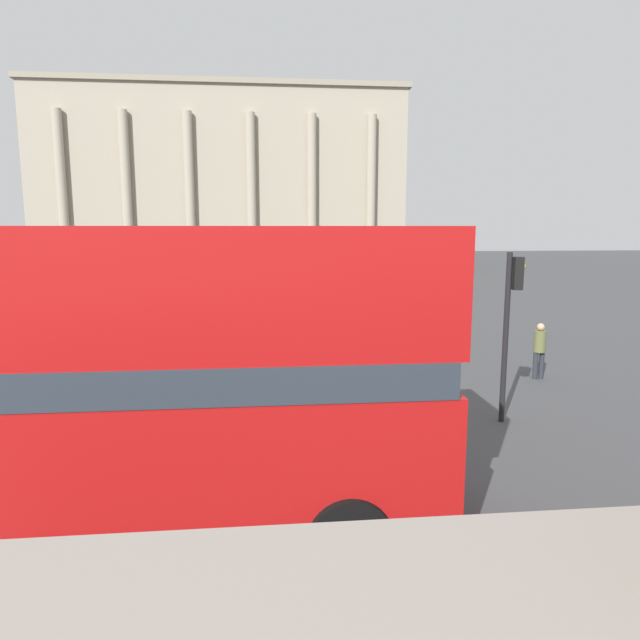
{
  "coord_description": "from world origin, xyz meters",
  "views": [
    {
      "loc": [
        -1.06,
        -2.13,
        4.24
      ],
      "look_at": [
        0.79,
        15.77,
        1.32
      ],
      "focal_mm": 32.0,
      "sensor_mm": 36.0,
      "label": 1
    }
  ],
  "objects_px": {
    "traffic_light_far": "(285,263)",
    "pedestrian_white": "(172,283)",
    "traffic_light_near": "(510,312)",
    "pedestrian_red": "(85,314)",
    "traffic_light_mid": "(144,296)",
    "car_black": "(181,295)",
    "plaza_building_left": "(224,182)",
    "pedestrian_olive": "(540,347)",
    "double_decker_bus": "(20,374)"
  },
  "relations": [
    {
      "from": "traffic_light_near",
      "to": "pedestrian_olive",
      "type": "distance_m",
      "value": 4.44
    },
    {
      "from": "traffic_light_near",
      "to": "traffic_light_mid",
      "type": "height_order",
      "value": "traffic_light_near"
    },
    {
      "from": "traffic_light_far",
      "to": "pedestrian_white",
      "type": "bearing_deg",
      "value": 125.67
    },
    {
      "from": "traffic_light_far",
      "to": "pedestrian_red",
      "type": "bearing_deg",
      "value": -158.39
    },
    {
      "from": "car_black",
      "to": "pedestrian_olive",
      "type": "height_order",
      "value": "pedestrian_olive"
    },
    {
      "from": "traffic_light_far",
      "to": "pedestrian_red",
      "type": "distance_m",
      "value": 8.73
    },
    {
      "from": "car_black",
      "to": "pedestrian_red",
      "type": "bearing_deg",
      "value": -54.39
    },
    {
      "from": "plaza_building_left",
      "to": "pedestrian_red",
      "type": "height_order",
      "value": "plaza_building_left"
    },
    {
      "from": "pedestrian_white",
      "to": "traffic_light_mid",
      "type": "bearing_deg",
      "value": 128.74
    },
    {
      "from": "double_decker_bus",
      "to": "pedestrian_red",
      "type": "xyz_separation_m",
      "value": [
        -3.74,
        15.35,
        -1.45
      ]
    },
    {
      "from": "pedestrian_olive",
      "to": "double_decker_bus",
      "type": "bearing_deg",
      "value": 162.58
    },
    {
      "from": "plaza_building_left",
      "to": "pedestrian_red",
      "type": "xyz_separation_m",
      "value": [
        -3.2,
        -38.44,
        -8.03
      ]
    },
    {
      "from": "traffic_light_mid",
      "to": "pedestrian_red",
      "type": "bearing_deg",
      "value": 120.82
    },
    {
      "from": "traffic_light_near",
      "to": "double_decker_bus",
      "type": "bearing_deg",
      "value": -153.96
    },
    {
      "from": "traffic_light_far",
      "to": "pedestrian_red",
      "type": "xyz_separation_m",
      "value": [
        -7.95,
        -3.15,
        -1.73
      ]
    },
    {
      "from": "double_decker_bus",
      "to": "plaza_building_left",
      "type": "bearing_deg",
      "value": 92.98
    },
    {
      "from": "plaza_building_left",
      "to": "traffic_light_far",
      "type": "distance_m",
      "value": 36.16
    },
    {
      "from": "traffic_light_near",
      "to": "traffic_light_far",
      "type": "bearing_deg",
      "value": 106.4
    },
    {
      "from": "double_decker_bus",
      "to": "car_black",
      "type": "height_order",
      "value": "double_decker_bus"
    },
    {
      "from": "traffic_light_near",
      "to": "traffic_light_mid",
      "type": "relative_size",
      "value": 1.09
    },
    {
      "from": "plaza_building_left",
      "to": "traffic_light_far",
      "type": "relative_size",
      "value": 8.91
    },
    {
      "from": "traffic_light_far",
      "to": "car_black",
      "type": "bearing_deg",
      "value": 137.87
    },
    {
      "from": "traffic_light_far",
      "to": "car_black",
      "type": "distance_m",
      "value": 7.51
    },
    {
      "from": "double_decker_bus",
      "to": "pedestrian_white",
      "type": "distance_m",
      "value": 27.59
    },
    {
      "from": "plaza_building_left",
      "to": "car_black",
      "type": "distance_m",
      "value": 31.54
    },
    {
      "from": "traffic_light_far",
      "to": "car_black",
      "type": "height_order",
      "value": "traffic_light_far"
    },
    {
      "from": "traffic_light_near",
      "to": "pedestrian_red",
      "type": "height_order",
      "value": "traffic_light_near"
    },
    {
      "from": "traffic_light_near",
      "to": "pedestrian_olive",
      "type": "xyz_separation_m",
      "value": [
        2.46,
        3.37,
        -1.53
      ]
    },
    {
      "from": "traffic_light_mid",
      "to": "traffic_light_far",
      "type": "xyz_separation_m",
      "value": [
        4.52,
        8.89,
        0.41
      ]
    },
    {
      "from": "traffic_light_near",
      "to": "car_black",
      "type": "xyz_separation_m",
      "value": [
        -9.6,
        19.24,
        -1.74
      ]
    },
    {
      "from": "plaza_building_left",
      "to": "traffic_light_mid",
      "type": "xyz_separation_m",
      "value": [
        0.23,
        -44.19,
        -6.7
      ]
    },
    {
      "from": "car_black",
      "to": "traffic_light_mid",
      "type": "bearing_deg",
      "value": -33.03
    },
    {
      "from": "pedestrian_red",
      "to": "traffic_light_far",
      "type": "bearing_deg",
      "value": -24.33
    },
    {
      "from": "car_black",
      "to": "double_decker_bus",
      "type": "bearing_deg",
      "value": -33.71
    },
    {
      "from": "traffic_light_near",
      "to": "pedestrian_olive",
      "type": "height_order",
      "value": "traffic_light_near"
    },
    {
      "from": "traffic_light_mid",
      "to": "pedestrian_red",
      "type": "height_order",
      "value": "traffic_light_mid"
    },
    {
      "from": "plaza_building_left",
      "to": "traffic_light_near",
      "type": "bearing_deg",
      "value": -79.75
    },
    {
      "from": "traffic_light_mid",
      "to": "car_black",
      "type": "relative_size",
      "value": 0.81
    },
    {
      "from": "car_black",
      "to": "pedestrian_white",
      "type": "distance_m",
      "value": 4.24
    },
    {
      "from": "traffic_light_far",
      "to": "pedestrian_olive",
      "type": "bearing_deg",
      "value": -58.73
    },
    {
      "from": "traffic_light_mid",
      "to": "pedestrian_red",
      "type": "relative_size",
      "value": 2.12
    },
    {
      "from": "double_decker_bus",
      "to": "pedestrian_white",
      "type": "xyz_separation_m",
      "value": [
        -2.22,
        27.46,
        -1.43
      ]
    },
    {
      "from": "car_black",
      "to": "pedestrian_olive",
      "type": "bearing_deg",
      "value": 0.67
    },
    {
      "from": "plaza_building_left",
      "to": "traffic_light_far",
      "type": "height_order",
      "value": "plaza_building_left"
    },
    {
      "from": "traffic_light_near",
      "to": "car_black",
      "type": "relative_size",
      "value": 0.89
    },
    {
      "from": "traffic_light_far",
      "to": "car_black",
      "type": "xyz_separation_m",
      "value": [
        -5.37,
        4.86,
        -1.96
      ]
    },
    {
      "from": "double_decker_bus",
      "to": "plaza_building_left",
      "type": "distance_m",
      "value": 54.2
    },
    {
      "from": "double_decker_bus",
      "to": "pedestrian_olive",
      "type": "xyz_separation_m",
      "value": [
        10.9,
        7.49,
        -1.46
      ]
    },
    {
      "from": "traffic_light_near",
      "to": "car_black",
      "type": "distance_m",
      "value": 21.57
    },
    {
      "from": "traffic_light_mid",
      "to": "pedestrian_white",
      "type": "bearing_deg",
      "value": 96.1
    }
  ]
}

